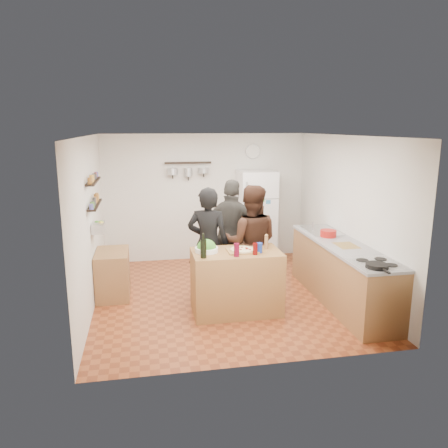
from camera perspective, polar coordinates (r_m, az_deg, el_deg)
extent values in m
plane|color=brown|center=(7.04, 0.15, -9.35)|extent=(4.20, 4.20, 0.00)
plane|color=white|center=(6.53, 0.16, 11.45)|extent=(4.20, 4.20, 0.00)
plane|color=silver|center=(8.71, -2.41, 3.48)|extent=(4.00, 0.00, 4.00)
plane|color=silver|center=(6.61, -17.15, -0.04)|extent=(0.00, 4.20, 4.20)
plane|color=silver|center=(7.30, 15.77, 1.23)|extent=(0.00, 4.20, 4.20)
cube|color=#9B6739|center=(6.32, 1.61, -7.55)|extent=(1.25, 0.72, 0.91)
cube|color=olive|center=(6.17, 2.40, -3.51)|extent=(0.42, 0.34, 0.02)
cylinder|color=beige|center=(6.17, 2.40, -3.34)|extent=(0.34, 0.34, 0.02)
cylinder|color=white|center=(6.14, -2.30, -3.37)|extent=(0.33, 0.33, 0.07)
cylinder|color=black|center=(5.85, -2.70, -3.26)|extent=(0.08, 0.08, 0.25)
cylinder|color=#55071D|center=(5.92, 1.66, -3.41)|extent=(0.07, 0.07, 0.18)
cylinder|color=#500706|center=(6.02, 4.09, -3.26)|extent=(0.07, 0.07, 0.16)
cylinder|color=#91633C|center=(6.31, 5.55, -2.49)|extent=(0.05, 0.05, 0.17)
cylinder|color=navy|center=(6.11, 4.63, -3.12)|extent=(0.09, 0.09, 0.14)
imported|color=black|center=(6.67, -2.08, -2.63)|extent=(0.74, 0.61, 1.76)
imported|color=black|center=(6.72, 3.51, -2.44)|extent=(1.01, 0.88, 1.78)
imported|color=#2D2B28|center=(7.17, 1.12, -1.34)|extent=(1.14, 0.86, 1.81)
cube|color=#9E7042|center=(6.90, 15.13, -6.28)|extent=(0.63, 2.63, 0.90)
cube|color=white|center=(5.96, 19.29, -4.92)|extent=(0.60, 0.62, 0.02)
cylinder|color=black|center=(5.76, 19.35, -5.17)|extent=(0.28, 0.28, 0.05)
cube|color=silver|center=(7.52, 12.57, -0.90)|extent=(0.50, 0.80, 0.03)
cube|color=olive|center=(6.69, 15.69, -2.79)|extent=(0.30, 0.40, 0.02)
cylinder|color=#AF1814|center=(7.13, 13.46, -1.20)|extent=(0.25, 0.25, 0.11)
cube|color=white|center=(8.62, 4.21, 1.00)|extent=(0.70, 0.68, 1.80)
cylinder|color=silver|center=(8.78, 3.79, 9.45)|extent=(0.30, 0.03, 0.30)
cube|color=black|center=(6.75, -16.51, 2.43)|extent=(0.12, 1.00, 0.02)
cube|color=black|center=(6.70, -16.70, 5.37)|extent=(0.12, 1.00, 0.02)
cube|color=silver|center=(6.81, -16.08, -0.46)|extent=(0.18, 0.35, 0.14)
cube|color=olive|center=(7.13, -14.31, -6.34)|extent=(0.50, 0.80, 0.73)
cube|color=black|center=(8.48, -4.72, 7.97)|extent=(0.90, 0.04, 0.04)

